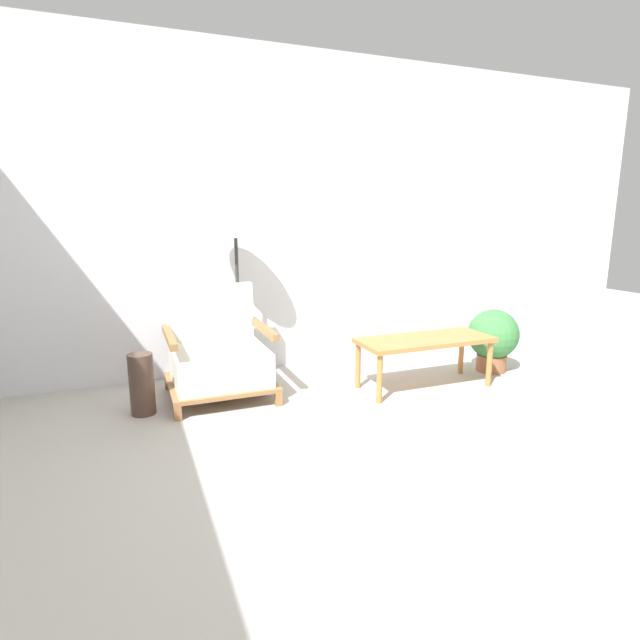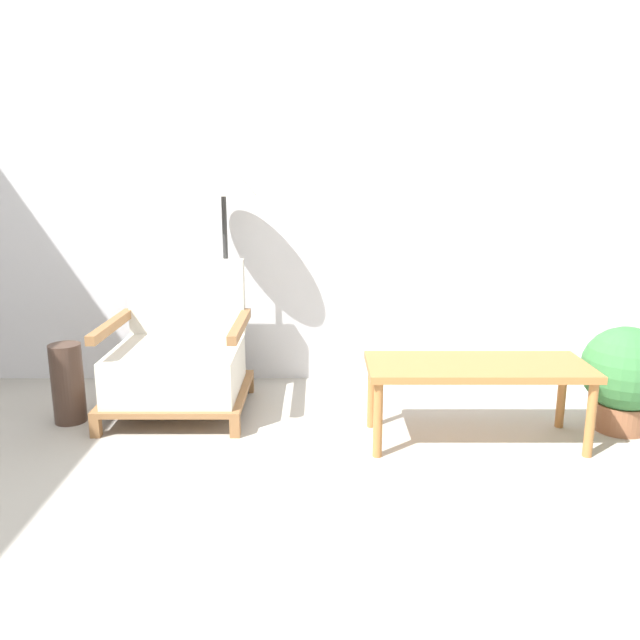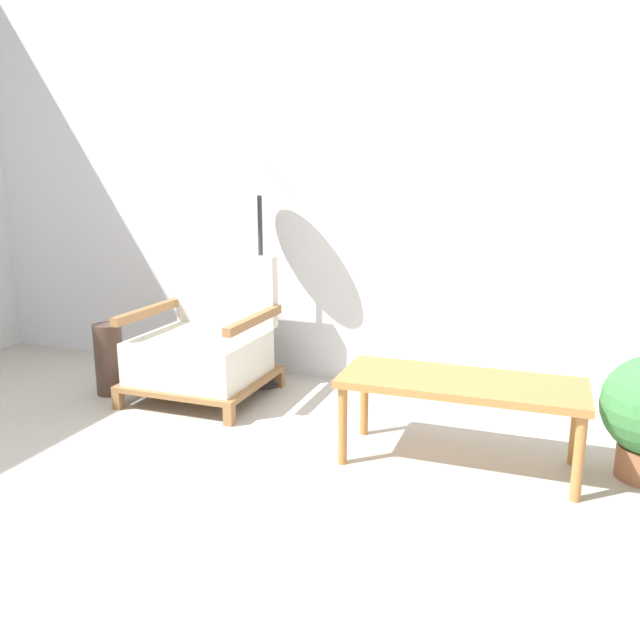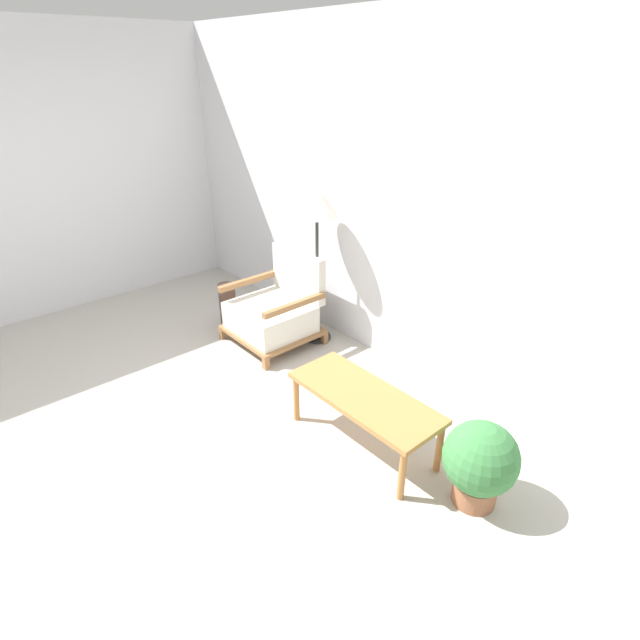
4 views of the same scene
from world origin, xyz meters
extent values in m
plane|color=#B7B2A8|center=(0.00, 0.00, 0.00)|extent=(14.00, 14.00, 0.00)
cube|color=silver|center=(0.00, 2.20, 1.35)|extent=(8.00, 0.06, 2.70)
cube|color=olive|center=(-1.06, 1.25, 0.05)|extent=(0.05, 0.05, 0.10)
cube|color=olive|center=(-0.35, 1.25, 0.05)|extent=(0.05, 0.05, 0.10)
cube|color=olive|center=(-1.06, 1.92, 0.05)|extent=(0.05, 0.05, 0.10)
cube|color=olive|center=(-0.35, 1.92, 0.05)|extent=(0.05, 0.05, 0.10)
cube|color=olive|center=(-0.71, 1.58, 0.12)|extent=(0.75, 0.71, 0.03)
cube|color=silver|center=(-0.71, 1.56, 0.25)|extent=(0.67, 0.61, 0.25)
cube|color=silver|center=(-0.71, 1.90, 0.60)|extent=(0.67, 0.08, 0.44)
cube|color=olive|center=(-1.05, 1.58, 0.50)|extent=(0.05, 0.65, 0.05)
cube|color=olive|center=(-0.36, 1.58, 0.50)|extent=(0.05, 0.65, 0.05)
cylinder|color=#2D2D2D|center=(-0.47, 1.93, 0.01)|extent=(0.26, 0.26, 0.03)
cylinder|color=#2D2D2D|center=(-0.47, 1.93, 0.60)|extent=(0.03, 0.03, 1.15)
cone|color=silver|center=(-0.47, 1.93, 1.29)|extent=(0.38, 0.38, 0.23)
cube|color=#B2753D|center=(0.84, 1.20, 0.39)|extent=(1.07, 0.43, 0.04)
cylinder|color=#B2753D|center=(0.34, 1.03, 0.18)|extent=(0.04, 0.04, 0.37)
cylinder|color=#B2753D|center=(1.33, 1.03, 0.18)|extent=(0.04, 0.04, 0.37)
cylinder|color=#B2753D|center=(0.34, 1.38, 0.18)|extent=(0.04, 0.04, 0.37)
cylinder|color=#B2753D|center=(1.33, 1.38, 0.18)|extent=(0.04, 0.04, 0.37)
cylinder|color=#473328|center=(-1.26, 1.45, 0.21)|extent=(0.17, 0.17, 0.43)
camera|label=1|loc=(-1.33, -2.01, 1.36)|focal=28.00mm
camera|label=2|loc=(0.08, -1.68, 1.30)|focal=35.00mm
camera|label=3|loc=(1.15, -1.48, 1.28)|focal=35.00mm
camera|label=4|loc=(2.65, -0.76, 2.33)|focal=28.00mm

